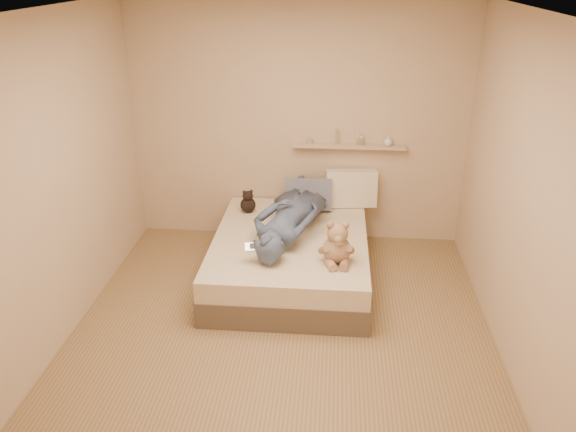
# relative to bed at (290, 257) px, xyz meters

# --- Properties ---
(room) EXTENTS (3.80, 3.80, 3.80)m
(room) POSITION_rel_bed_xyz_m (0.00, -0.93, 1.08)
(room) COLOR olive
(room) RESTS_ON ground
(bed) EXTENTS (1.50, 1.90, 0.45)m
(bed) POSITION_rel_bed_xyz_m (0.00, 0.00, 0.00)
(bed) COLOR brown
(bed) RESTS_ON floor
(game_console) EXTENTS (0.19, 0.11, 0.06)m
(game_console) POSITION_rel_bed_xyz_m (-0.27, -0.54, 0.39)
(game_console) COLOR silver
(game_console) RESTS_ON bed
(teddy_bear) EXTENTS (0.34, 0.33, 0.41)m
(teddy_bear) POSITION_rel_bed_xyz_m (0.45, -0.48, 0.40)
(teddy_bear) COLOR #A4765A
(teddy_bear) RESTS_ON bed
(dark_plush) EXTENTS (0.17, 0.17, 0.25)m
(dark_plush) POSITION_rel_bed_xyz_m (-0.50, 0.55, 0.34)
(dark_plush) COLOR black
(dark_plush) RESTS_ON bed
(pillow_cream) EXTENTS (0.57, 0.26, 0.41)m
(pillow_cream) POSITION_rel_bed_xyz_m (0.59, 0.83, 0.43)
(pillow_cream) COLOR #F1E4BF
(pillow_cream) RESTS_ON bed
(pillow_grey) EXTENTS (0.51, 0.27, 0.37)m
(pillow_grey) POSITION_rel_bed_xyz_m (0.13, 0.69, 0.40)
(pillow_grey) COLOR slate
(pillow_grey) RESTS_ON bed
(person) EXTENTS (0.92, 1.68, 0.38)m
(person) POSITION_rel_bed_xyz_m (-0.01, 0.12, 0.42)
(person) COLOR #4A5574
(person) RESTS_ON bed
(wall_shelf) EXTENTS (1.20, 0.12, 0.03)m
(wall_shelf) POSITION_rel_bed_xyz_m (0.55, 0.91, 0.88)
(wall_shelf) COLOR tan
(wall_shelf) RESTS_ON wall_back
(shelf_bottles) EXTENTS (0.92, 0.13, 0.17)m
(shelf_bottles) POSITION_rel_bed_xyz_m (0.71, 0.91, 0.95)
(shelf_bottles) COLOR #ABA292
(shelf_bottles) RESTS_ON wall_shelf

